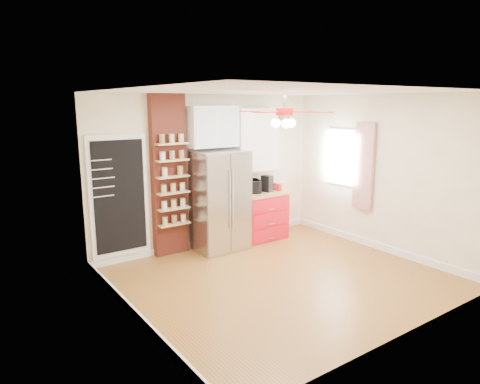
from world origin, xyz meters
TOP-DOWN VIEW (x-y plane):
  - floor at (0.00, 0.00)m, footprint 4.50×4.50m
  - ceiling at (0.00, 0.00)m, footprint 4.50×4.50m
  - wall_back at (0.00, 2.00)m, footprint 4.50×0.02m
  - wall_front at (0.00, -2.00)m, footprint 4.50×0.02m
  - wall_left at (-2.25, 0.00)m, footprint 0.02×4.00m
  - wall_right at (2.25, 0.00)m, footprint 0.02×4.00m
  - chalkboard at (-1.70, 1.96)m, footprint 0.95×0.05m
  - brick_pillar at (-0.85, 1.92)m, footprint 0.60×0.16m
  - fridge at (-0.05, 1.63)m, footprint 0.90×0.70m
  - upper_glass_cabinet at (-0.05, 1.82)m, footprint 0.90×0.35m
  - red_cabinet at (0.92, 1.68)m, footprint 0.94×0.64m
  - upper_shelf_unit at (0.92, 1.85)m, footprint 0.90×0.30m
  - window at (2.23, 0.90)m, footprint 0.04×0.75m
  - curtain at (2.18, 0.35)m, footprint 0.06×0.40m
  - ceiling_fan at (0.00, 0.00)m, footprint 1.40×1.40m
  - toaster_oven at (0.66, 1.76)m, footprint 0.54×0.45m
  - coffee_maker at (1.06, 1.68)m, footprint 0.19×0.23m
  - canister_left at (1.29, 1.60)m, footprint 0.10×0.10m
  - canister_right at (1.29, 1.73)m, footprint 0.11×0.11m
  - pantry_jar_oats at (-0.99, 1.79)m, footprint 0.11×0.11m
  - pantry_jar_beans at (-0.71, 1.78)m, footprint 0.10×0.10m

SIDE VIEW (x-z plane):
  - floor at x=0.00m, z-range 0.00..0.00m
  - red_cabinet at x=0.92m, z-range 0.00..0.90m
  - fridge at x=-0.05m, z-range 0.00..1.75m
  - canister_right at x=1.29m, z-range 0.90..1.03m
  - canister_left at x=1.29m, z-range 0.90..1.03m
  - toaster_oven at x=0.66m, z-range 0.90..1.16m
  - coffee_maker at x=1.06m, z-range 0.90..1.21m
  - chalkboard at x=-1.70m, z-range 0.12..2.08m
  - wall_back at x=0.00m, z-range 0.00..2.70m
  - wall_front at x=0.00m, z-range 0.00..2.70m
  - wall_left at x=-2.25m, z-range 0.00..2.70m
  - wall_right at x=2.25m, z-range 0.00..2.70m
  - brick_pillar at x=-0.85m, z-range 0.00..2.70m
  - pantry_jar_beans at x=-0.71m, z-range 1.37..1.51m
  - pantry_jar_oats at x=-0.99m, z-range 1.37..1.51m
  - curtain at x=2.18m, z-range 0.67..2.23m
  - window at x=2.23m, z-range 1.02..2.08m
  - upper_shelf_unit at x=0.92m, z-range 1.30..2.45m
  - upper_glass_cabinet at x=-0.05m, z-range 1.80..2.50m
  - ceiling_fan at x=0.00m, z-range 2.20..2.65m
  - ceiling at x=0.00m, z-range 2.70..2.70m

